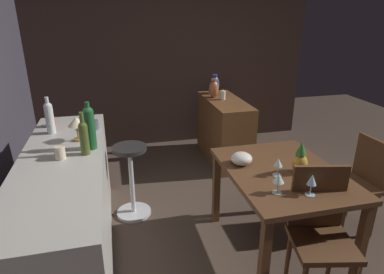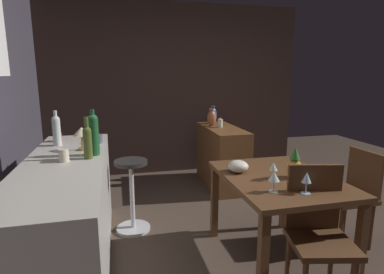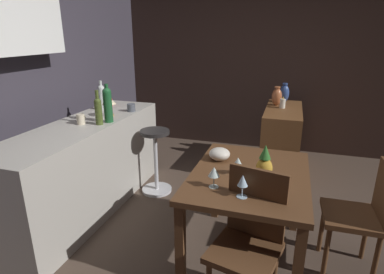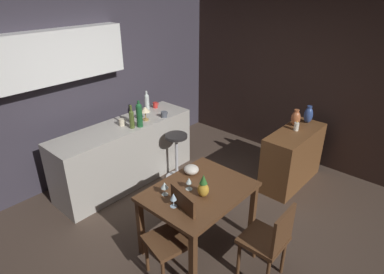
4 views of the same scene
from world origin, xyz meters
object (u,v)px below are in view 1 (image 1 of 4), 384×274
at_px(vase_copper, 214,89).
at_px(fruit_bowl, 242,159).
at_px(wine_glass_right, 278,163).
at_px(counter_lamp, 77,123).
at_px(dining_table, 282,182).
at_px(vase_ceramic_blue, 215,84).
at_px(sideboard_cabinet, 224,130).
at_px(wine_glass_left, 312,181).
at_px(pineapple_centerpiece, 300,160).
at_px(pillar_candle_tall, 223,95).
at_px(bar_stool, 132,179).
at_px(cup_cream, 60,153).
at_px(wine_bottle_green, 89,126).
at_px(wine_bottle_clear, 49,116).
at_px(wine_glass_center, 279,179).
at_px(chair_near_window, 320,229).
at_px(cup_red, 51,122).
at_px(cup_slate, 94,125).
at_px(wine_bottle_olive, 84,136).
at_px(chair_by_doorway, 357,181).

bearing_deg(vase_copper, fruit_bowl, 169.57).
bearing_deg(wine_glass_right, counter_lamp, 64.98).
relative_size(dining_table, vase_ceramic_blue, 4.28).
xyz_separation_m(sideboard_cabinet, counter_lamp, (-1.25, 1.71, 0.64)).
relative_size(fruit_bowl, counter_lamp, 0.85).
relative_size(wine_glass_left, vase_ceramic_blue, 0.58).
xyz_separation_m(pineapple_centerpiece, counter_lamp, (0.67, 1.64, 0.21)).
bearing_deg(pillar_candle_tall, wine_glass_left, 176.18).
distance_m(wine_glass_left, vase_ceramic_blue, 2.63).
distance_m(bar_stool, cup_cream, 0.93).
height_order(dining_table, wine_bottle_green, wine_bottle_green).
bearing_deg(wine_bottle_clear, vase_copper, -57.55).
bearing_deg(pillar_candle_tall, wine_glass_center, 170.84).
bearing_deg(cup_cream, chair_near_window, -112.85).
relative_size(wine_bottle_clear, cup_red, 2.97).
height_order(sideboard_cabinet, cup_cream, cup_cream).
xyz_separation_m(cup_slate, vase_ceramic_blue, (1.38, -1.58, 0.00)).
bearing_deg(wine_glass_center, vase_copper, -6.62).
distance_m(wine_bottle_olive, counter_lamp, 0.31).
relative_size(wine_bottle_green, vase_copper, 1.51).
xyz_separation_m(cup_slate, counter_lamp, (-0.26, 0.11, 0.11)).
xyz_separation_m(chair_near_window, cup_red, (1.49, 1.87, 0.44)).
xyz_separation_m(chair_by_doorway, counter_lamp, (0.52, 2.34, 0.56)).
bearing_deg(dining_table, chair_near_window, -171.56).
relative_size(wine_glass_right, vase_copper, 0.56).
xyz_separation_m(bar_stool, wine_glass_right, (-0.87, -1.04, 0.45)).
relative_size(chair_by_doorway, wine_glass_center, 6.00).
relative_size(wine_glass_right, wine_bottle_olive, 0.42).
xyz_separation_m(bar_stool, counter_lamp, (-0.19, 0.41, 0.66)).
distance_m(dining_table, wine_bottle_clear, 2.02).
height_order(sideboard_cabinet, wine_bottle_olive, wine_bottle_olive).
distance_m(sideboard_cabinet, wine_glass_right, 1.99).
xyz_separation_m(chair_near_window, cup_cream, (0.72, 1.70, 0.45)).
bearing_deg(wine_bottle_clear, pillar_candle_tall, -61.70).
bearing_deg(vase_copper, dining_table, 178.14).
height_order(pineapple_centerpiece, cup_red, pineapple_centerpiece).
bearing_deg(wine_bottle_olive, vase_ceramic_blue, -39.84).
height_order(wine_glass_center, vase_copper, vase_copper).
xyz_separation_m(dining_table, wine_bottle_olive, (0.32, 1.47, 0.40)).
relative_size(fruit_bowl, wine_bottle_olive, 0.52).
bearing_deg(wine_glass_left, sideboard_cabinet, -4.44).
bearing_deg(pineapple_centerpiece, bar_stool, 54.92).
xyz_separation_m(wine_glass_center, counter_lamp, (0.91, 1.33, 0.20)).
bearing_deg(cup_slate, pillar_candle_tall, -56.97).
bearing_deg(wine_bottle_green, chair_by_doorway, -98.10).
distance_m(bar_stool, wine_glass_center, 1.51).
relative_size(sideboard_cabinet, cup_cream, 10.03).
xyz_separation_m(wine_glass_right, fruit_bowl, (0.25, 0.19, -0.05)).
distance_m(sideboard_cabinet, wine_bottle_green, 2.26).
distance_m(pineapple_centerpiece, cup_red, 2.20).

